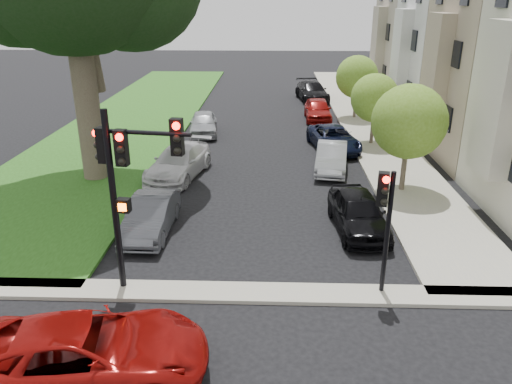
{
  "coord_description": "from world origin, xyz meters",
  "views": [
    {
      "loc": [
        0.52,
        -10.25,
        8.04
      ],
      "look_at": [
        0.0,
        5.0,
        2.0
      ],
      "focal_mm": 35.0,
      "sensor_mm": 36.0,
      "label": 1
    }
  ],
  "objects_px": {
    "car_parked_5": "(151,216)",
    "small_tree_b": "(375,98)",
    "small_tree_c": "(357,77)",
    "traffic_signal_main": "(126,170)",
    "car_parked_7": "(204,123)",
    "car_cross_near": "(82,354)",
    "small_tree_a": "(409,122)",
    "car_parked_3": "(318,110)",
    "car_parked_6": "(179,162)",
    "traffic_signal_secondary": "(385,211)",
    "car_parked_4": "(312,91)",
    "car_parked_0": "(358,212)",
    "car_parked_1": "(332,158)",
    "car_parked_2": "(334,138)"
  },
  "relations": [
    {
      "from": "small_tree_a",
      "to": "small_tree_c",
      "type": "distance_m",
      "value": 13.92
    },
    {
      "from": "traffic_signal_secondary",
      "to": "car_parked_1",
      "type": "distance_m",
      "value": 11.0
    },
    {
      "from": "car_parked_0",
      "to": "car_parked_4",
      "type": "xyz_separation_m",
      "value": [
        0.03,
        24.25,
        0.03
      ]
    },
    {
      "from": "traffic_signal_secondary",
      "to": "car_parked_3",
      "type": "bearing_deg",
      "value": 89.96
    },
    {
      "from": "car_parked_7",
      "to": "car_parked_0",
      "type": "bearing_deg",
      "value": -67.25
    },
    {
      "from": "small_tree_b",
      "to": "small_tree_c",
      "type": "distance_m",
      "value": 6.52
    },
    {
      "from": "small_tree_a",
      "to": "car_parked_3",
      "type": "bearing_deg",
      "value": 100.95
    },
    {
      "from": "car_cross_near",
      "to": "car_parked_2",
      "type": "xyz_separation_m",
      "value": [
        7.47,
        18.23,
        -0.11
      ]
    },
    {
      "from": "car_parked_3",
      "to": "car_parked_4",
      "type": "xyz_separation_m",
      "value": [
        0.09,
        6.88,
        0.02
      ]
    },
    {
      "from": "car_cross_near",
      "to": "car_parked_5",
      "type": "bearing_deg",
      "value": -7.79
    },
    {
      "from": "traffic_signal_main",
      "to": "car_parked_6",
      "type": "bearing_deg",
      "value": 92.92
    },
    {
      "from": "small_tree_a",
      "to": "car_parked_3",
      "type": "height_order",
      "value": "small_tree_a"
    },
    {
      "from": "small_tree_c",
      "to": "small_tree_a",
      "type": "bearing_deg",
      "value": -90.0
    },
    {
      "from": "car_parked_6",
      "to": "car_cross_near",
      "type": "bearing_deg",
      "value": -77.22
    },
    {
      "from": "small_tree_a",
      "to": "car_cross_near",
      "type": "bearing_deg",
      "value": -129.34
    },
    {
      "from": "car_parked_2",
      "to": "car_parked_5",
      "type": "bearing_deg",
      "value": -135.52
    },
    {
      "from": "car_parked_0",
      "to": "car_parked_6",
      "type": "height_order",
      "value": "car_parked_0"
    },
    {
      "from": "small_tree_c",
      "to": "car_parked_1",
      "type": "bearing_deg",
      "value": -103.99
    },
    {
      "from": "car_parked_5",
      "to": "small_tree_b",
      "type": "bearing_deg",
      "value": 50.45
    },
    {
      "from": "car_parked_3",
      "to": "car_parked_4",
      "type": "bearing_deg",
      "value": 89.47
    },
    {
      "from": "car_parked_5",
      "to": "car_parked_7",
      "type": "xyz_separation_m",
      "value": [
        0.07,
        13.77,
        0.03
      ]
    },
    {
      "from": "small_tree_a",
      "to": "traffic_signal_secondary",
      "type": "distance_m",
      "value": 8.55
    },
    {
      "from": "car_parked_2",
      "to": "car_parked_7",
      "type": "relative_size",
      "value": 1.15
    },
    {
      "from": "car_parked_2",
      "to": "traffic_signal_secondary",
      "type": "bearing_deg",
      "value": -101.02
    },
    {
      "from": "car_parked_0",
      "to": "car_parked_7",
      "type": "height_order",
      "value": "car_parked_0"
    },
    {
      "from": "car_parked_1",
      "to": "small_tree_b",
      "type": "bearing_deg",
      "value": 67.16
    },
    {
      "from": "car_parked_7",
      "to": "car_parked_4",
      "type": "bearing_deg",
      "value": 49.47
    },
    {
      "from": "car_parked_2",
      "to": "car_parked_3",
      "type": "bearing_deg",
      "value": 82.71
    },
    {
      "from": "car_parked_3",
      "to": "car_parked_6",
      "type": "distance_m",
      "value": 13.96
    },
    {
      "from": "traffic_signal_main",
      "to": "traffic_signal_secondary",
      "type": "bearing_deg",
      "value": -0.35
    },
    {
      "from": "car_cross_near",
      "to": "small_tree_c",
      "type": "bearing_deg",
      "value": -30.34
    },
    {
      "from": "small_tree_b",
      "to": "car_parked_7",
      "type": "xyz_separation_m",
      "value": [
        -9.94,
        1.98,
        -2.0
      ]
    },
    {
      "from": "car_parked_0",
      "to": "car_parked_3",
      "type": "relative_size",
      "value": 0.99
    },
    {
      "from": "small_tree_c",
      "to": "traffic_signal_main",
      "type": "distance_m",
      "value": 24.01
    },
    {
      "from": "small_tree_c",
      "to": "traffic_signal_main",
      "type": "relative_size",
      "value": 0.81
    },
    {
      "from": "car_parked_3",
      "to": "car_parked_6",
      "type": "bearing_deg",
      "value": -122.22
    },
    {
      "from": "small_tree_a",
      "to": "small_tree_b",
      "type": "bearing_deg",
      "value": 90.0
    },
    {
      "from": "small_tree_c",
      "to": "car_cross_near",
      "type": "relative_size",
      "value": 0.78
    },
    {
      "from": "traffic_signal_secondary",
      "to": "car_parked_3",
      "type": "distance_m",
      "value": 21.63
    },
    {
      "from": "small_tree_c",
      "to": "car_parked_4",
      "type": "relative_size",
      "value": 0.83
    },
    {
      "from": "car_cross_near",
      "to": "car_parked_1",
      "type": "xyz_separation_m",
      "value": [
        6.97,
        14.62,
        -0.09
      ]
    },
    {
      "from": "small_tree_c",
      "to": "car_parked_5",
      "type": "height_order",
      "value": "small_tree_c"
    },
    {
      "from": "traffic_signal_main",
      "to": "small_tree_a",
      "type": "bearing_deg",
      "value": 40.16
    },
    {
      "from": "small_tree_c",
      "to": "car_parked_6",
      "type": "height_order",
      "value": "small_tree_c"
    },
    {
      "from": "small_tree_c",
      "to": "car_parked_5",
      "type": "distance_m",
      "value": 20.98
    },
    {
      "from": "car_parked_4",
      "to": "car_parked_5",
      "type": "relative_size",
      "value": 1.28
    },
    {
      "from": "car_parked_0",
      "to": "car_parked_1",
      "type": "bearing_deg",
      "value": 87.41
    },
    {
      "from": "small_tree_c",
      "to": "car_parked_7",
      "type": "xyz_separation_m",
      "value": [
        -9.94,
        -4.54,
        -2.17
      ]
    },
    {
      "from": "car_parked_1",
      "to": "car_parked_4",
      "type": "xyz_separation_m",
      "value": [
        0.29,
        17.6,
        0.08
      ]
    },
    {
      "from": "car_parked_3",
      "to": "small_tree_b",
      "type": "bearing_deg",
      "value": -66.49
    }
  ]
}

